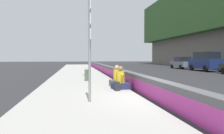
% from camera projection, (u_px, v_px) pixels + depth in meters
% --- Properties ---
extents(ground_plane, '(160.00, 160.00, 0.00)m').
position_uv_depth(ground_plane, '(156.00, 102.00, 8.60)').
color(ground_plane, '#2B2B2D').
rests_on(ground_plane, ground).
extents(sidewalk_strip, '(80.00, 4.40, 0.14)m').
position_uv_depth(sidewalk_strip, '(85.00, 102.00, 8.18)').
color(sidewalk_strip, '#A8A59E').
rests_on(sidewalk_strip, ground_plane).
extents(jersey_barrier, '(76.00, 0.45, 0.85)m').
position_uv_depth(jersey_barrier, '(156.00, 91.00, 8.58)').
color(jersey_barrier, '#545456').
rests_on(jersey_barrier, ground_plane).
extents(route_sign_post, '(0.44, 0.09, 3.60)m').
position_uv_depth(route_sign_post, '(90.00, 40.00, 7.77)').
color(route_sign_post, gray).
rests_on(route_sign_post, sidewalk_strip).
extents(fire_hydrant, '(0.26, 0.46, 0.88)m').
position_uv_depth(fire_hydrant, '(86.00, 74.00, 14.82)').
color(fire_hydrant, '#47663D').
rests_on(fire_hydrant, sidewalk_strip).
extents(seated_person_foreground, '(0.77, 0.87, 1.10)m').
position_uv_depth(seated_person_foreground, '(121.00, 82.00, 11.06)').
color(seated_person_foreground, '#23284C').
rests_on(seated_person_foreground, sidewalk_strip).
extents(seated_person_middle, '(0.71, 0.82, 1.10)m').
position_uv_depth(seated_person_middle, '(117.00, 79.00, 12.38)').
color(seated_person_middle, '#424247').
rests_on(seated_person_middle, sidewalk_strip).
extents(backpack, '(0.32, 0.28, 0.40)m').
position_uv_depth(backpack, '(117.00, 86.00, 10.49)').
color(backpack, '#232328').
rests_on(backpack, sidewalk_strip).
extents(parked_car_fourth, '(4.81, 2.08, 2.28)m').
position_uv_depth(parked_car_fourth, '(206.00, 61.00, 27.21)').
color(parked_car_fourth, navy).
rests_on(parked_car_fourth, ground_plane).
extents(parked_car_midline, '(4.51, 1.96, 1.71)m').
position_uv_depth(parked_car_midline, '(182.00, 63.00, 32.99)').
color(parked_car_midline, slate).
rests_on(parked_car_midline, ground_plane).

